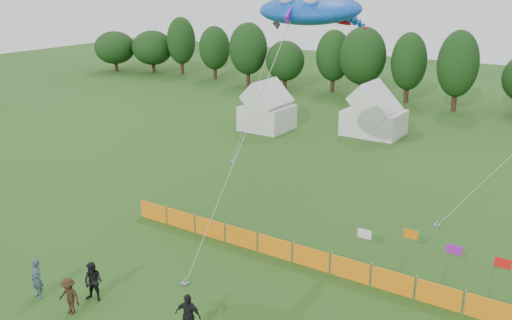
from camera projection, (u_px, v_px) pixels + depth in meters
The scene contains 11 objects.
treeline at pixel (487, 71), 56.15m from camera, with size 104.57×8.78×8.36m.
tent_left at pixel (267, 110), 50.62m from camera, with size 4.00×4.00×3.53m.
tent_right at pixel (374, 115), 48.97m from camera, with size 4.92×3.93×3.47m.
barrier_fence at pixel (311, 258), 26.80m from camera, with size 21.90×0.06×1.00m.
flag_row at pixel (450, 256), 25.09m from camera, with size 8.73×0.68×2.28m.
spectator_a at pixel (37, 279), 24.18m from camera, with size 0.65×0.43×1.80m, color #334655.
spectator_b at pixel (93, 282), 23.98m from camera, with size 0.85×0.66×1.75m, color black.
spectator_c at pixel (69, 296), 23.04m from camera, with size 1.03×0.59×1.59m, color #301E13.
spectator_d at pixel (188, 315), 21.55m from camera, with size 1.06×0.44×1.81m, color black.
stingray_kite at pixel (314, 10), 27.73m from camera, with size 5.28×15.14×12.54m.
small_kite_dark at pixel (258, 82), 42.79m from camera, with size 0.93×5.68×10.06m.
Camera 1 is at (13.51, -14.46, 13.15)m, focal length 40.00 mm.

